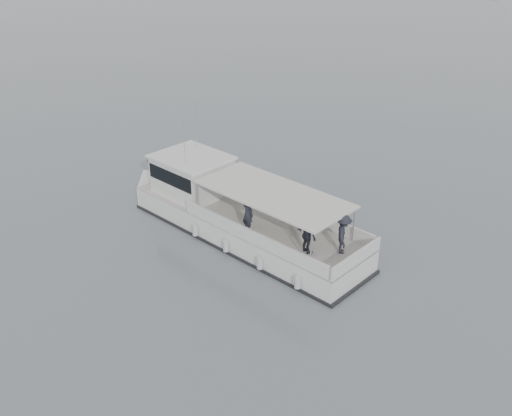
% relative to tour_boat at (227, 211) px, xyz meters
% --- Properties ---
extents(ground, '(1400.00, 1400.00, 0.00)m').
position_rel_tour_boat_xyz_m(ground, '(4.78, 3.13, -0.94)').
color(ground, slate).
rests_on(ground, ground).
extents(tour_boat, '(13.45, 7.03, 5.71)m').
position_rel_tour_boat_xyz_m(tour_boat, '(0.00, 0.00, 0.00)').
color(tour_boat, white).
rests_on(tour_boat, ground).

